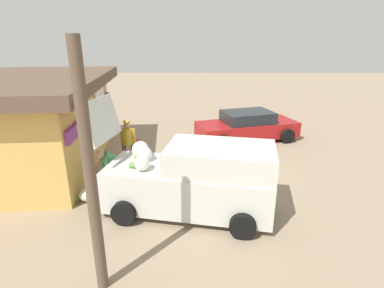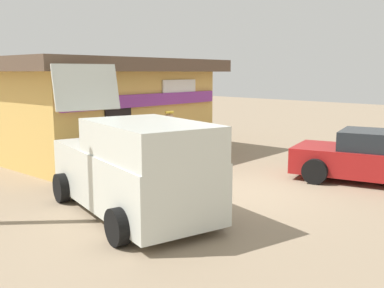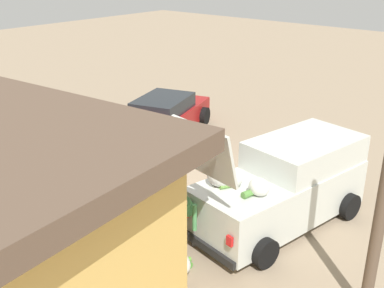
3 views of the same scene
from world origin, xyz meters
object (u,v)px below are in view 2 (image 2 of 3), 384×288
object	(u,v)px
storefront_bar	(106,106)
paint_bucket	(217,156)
vendor_standing	(170,137)
unloaded_banana_pile	(82,175)
delivery_van	(134,167)
customer_bending	(108,149)

from	to	relation	value
storefront_bar	paint_bucket	size ratio (longest dim) A/B	22.92
vendor_standing	unloaded_banana_pile	bearing A→B (deg)	165.12
delivery_van	vendor_standing	distance (m)	3.74
vendor_standing	paint_bucket	bearing A→B (deg)	3.55
delivery_van	customer_bending	xyz separation A→B (m)	(0.93, 2.32, -0.05)
storefront_bar	paint_bucket	world-z (taller)	storefront_bar
vendor_standing	unloaded_banana_pile	size ratio (longest dim) A/B	1.91
vendor_standing	customer_bending	distance (m)	2.00
delivery_van	vendor_standing	xyz separation A→B (m)	(2.93, 2.33, 0.04)
customer_bending	paint_bucket	size ratio (longest dim) A/B	4.34
delivery_van	unloaded_banana_pile	world-z (taller)	delivery_van
customer_bending	paint_bucket	xyz separation A→B (m)	(4.05, 0.14, -0.72)
customer_bending	paint_bucket	distance (m)	4.12
paint_bucket	delivery_van	bearing A→B (deg)	-153.70
unloaded_banana_pile	paint_bucket	distance (m)	4.46
storefront_bar	vendor_standing	world-z (taller)	storefront_bar
unloaded_banana_pile	paint_bucket	xyz separation A→B (m)	(4.43, -0.50, -0.01)
customer_bending	paint_bucket	world-z (taller)	customer_bending
vendor_standing	paint_bucket	size ratio (longest dim) A/B	5.14
customer_bending	storefront_bar	bearing A→B (deg)	57.82
vendor_standing	delivery_van	bearing A→B (deg)	-141.42
unloaded_banana_pile	storefront_bar	bearing A→B (deg)	47.07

